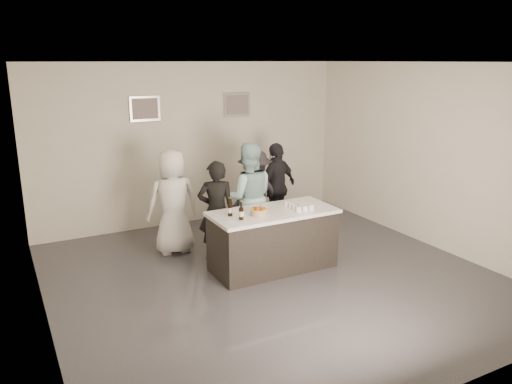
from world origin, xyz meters
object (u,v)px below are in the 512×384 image
person_guest_right (277,187)px  person_guest_back (255,194)px  bar_counter (273,240)px  person_main_blue (248,197)px  person_main_black (216,211)px  cake (259,213)px  beer_bottle_b (241,211)px  beer_bottle_a (230,207)px  person_guest_left (173,202)px

person_guest_right → person_guest_back: size_ratio=1.04×
bar_counter → person_main_blue: 0.96m
person_main_black → person_main_blue: 0.64m
cake → beer_bottle_b: bearing=-167.7°
cake → beer_bottle_a: 0.41m
person_guest_left → person_guest_right: person_guest_left is taller
person_main_blue → beer_bottle_a: bearing=67.8°
cake → person_main_blue: size_ratio=0.13×
bar_counter → beer_bottle_b: beer_bottle_b is taller
person_guest_left → person_guest_back: person_guest_left is taller
bar_counter → person_guest_left: size_ratio=1.10×
bar_counter → beer_bottle_b: bearing=-165.4°
bar_counter → person_guest_left: person_guest_left is taller
beer_bottle_a → person_guest_right: bearing=41.9°
beer_bottle_b → bar_counter: bearing=14.6°
beer_bottle_b → person_main_black: person_main_black is taller
cake → person_guest_right: bearing=52.3°
beer_bottle_b → person_guest_back: person_guest_back is taller
person_main_black → person_main_blue: size_ratio=0.88×
bar_counter → person_guest_back: bearing=73.1°
beer_bottle_b → person_guest_left: (-0.48, 1.47, -0.19)m
beer_bottle_a → bar_counter: bearing=-6.0°
bar_counter → person_guest_right: person_guest_right is taller
beer_bottle_a → person_guest_right: size_ratio=0.16×
beer_bottle_b → person_guest_left: person_guest_left is taller
cake → person_guest_back: person_guest_back is taller
cake → person_guest_left: bearing=119.4°
beer_bottle_a → person_guest_left: bearing=108.6°
bar_counter → person_main_black: size_ratio=1.18×
cake → person_guest_left: person_guest_left is taller
beer_bottle_b → person_guest_left: bearing=108.2°
person_main_black → cake: bearing=129.1°
person_main_black → person_main_blue: person_main_blue is taller
beer_bottle_b → person_guest_back: (1.01, 1.51, -0.25)m
cake → beer_bottle_a: (-0.37, 0.16, 0.09)m
person_guest_right → person_main_black: bearing=6.7°
cake → person_guest_left: (-0.79, 1.41, -0.09)m
bar_counter → person_guest_back: size_ratio=1.20×
bar_counter → beer_bottle_a: beer_bottle_a is taller
person_guest_left → beer_bottle_b: bearing=111.9°
beer_bottle_a → person_guest_back: bearing=50.3°
beer_bottle_b → person_main_blue: 1.19m
person_main_black → person_guest_back: size_ratio=1.01×
cake → person_guest_back: (0.70, 1.45, -0.16)m
beer_bottle_a → person_guest_right: 2.17m
person_main_blue → person_guest_right: 1.14m
person_guest_right → cake: bearing=31.6°
cake → person_guest_back: bearing=64.2°
beer_bottle_a → person_main_black: size_ratio=0.17×
person_guest_right → person_guest_back: (-0.54, -0.15, -0.03)m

